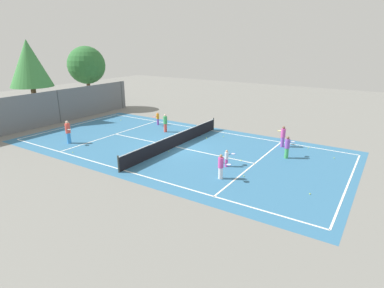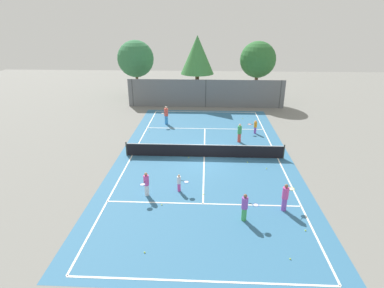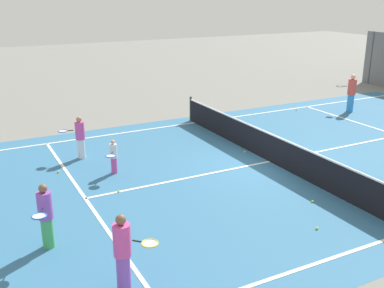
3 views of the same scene
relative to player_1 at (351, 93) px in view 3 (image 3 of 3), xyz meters
name	(u,v)px [view 3 (image 3 of 3)]	position (x,y,z in m)	size (l,w,h in m)	color
ground_plane	(270,162)	(3.80, -7.56, -0.93)	(80.00, 80.00, 0.00)	slate
court_surface	(270,162)	(3.80, -7.56, -0.93)	(13.00, 25.00, 0.01)	teal
tennis_net	(271,148)	(3.80, -7.56, -0.42)	(11.90, 0.10, 1.10)	#333833
player_1	(351,93)	(0.00, 0.00, 0.00)	(0.68, 0.95, 1.81)	#388CD8
player_2	(123,252)	(8.23, -14.36, -0.10)	(0.81, 0.81, 1.61)	purple
player_4	(46,215)	(5.96, -15.38, -0.13)	(0.91, 0.59, 1.55)	#3FA559
player_5	(80,137)	(0.46, -13.20, -0.16)	(0.46, 0.90, 1.50)	silver
player_6	(113,156)	(2.36, -12.63, -0.35)	(0.80, 0.57, 1.12)	#D14799
tennis_ball_0	(296,110)	(-1.33, -2.15, -0.90)	(0.07, 0.07, 0.07)	#CCE533
tennis_ball_2	(313,201)	(6.94, -8.45, -0.90)	(0.07, 0.07, 0.07)	#CCE533
tennis_ball_4	(118,191)	(3.82, -12.99, -0.90)	(0.07, 0.07, 0.07)	#CCE533
tennis_ball_6	(58,172)	(1.49, -14.22, -0.90)	(0.07, 0.07, 0.07)	#CCE533
tennis_ball_8	(245,152)	(2.63, -7.81, -0.90)	(0.07, 0.07, 0.07)	#CCE533
tennis_ball_9	(317,228)	(8.16, -9.39, -0.90)	(0.07, 0.07, 0.07)	#CCE533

